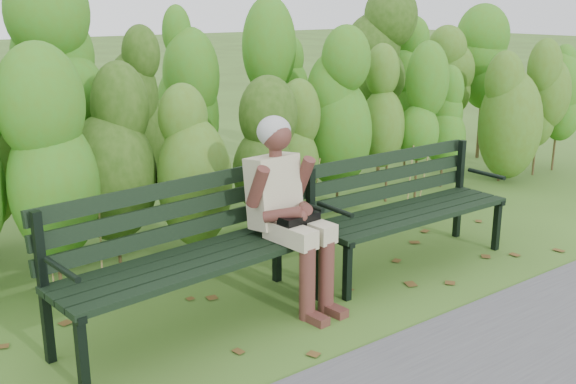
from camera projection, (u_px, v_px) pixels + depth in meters
ground at (314, 290)px, 5.47m from camera, size 80.00×80.00×0.00m
hedge_band at (195, 108)px, 6.56m from camera, size 11.04×1.67×2.42m
leaf_litter at (350, 292)px, 5.43m from camera, size 5.69×2.17×0.01m
bench_left at (185, 244)px, 4.76m from camera, size 2.11×0.85×1.03m
bench_right at (402, 200)px, 5.93m from camera, size 1.95×0.65×0.98m
seated_woman at (287, 200)px, 5.06m from camera, size 0.57×0.84×1.45m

